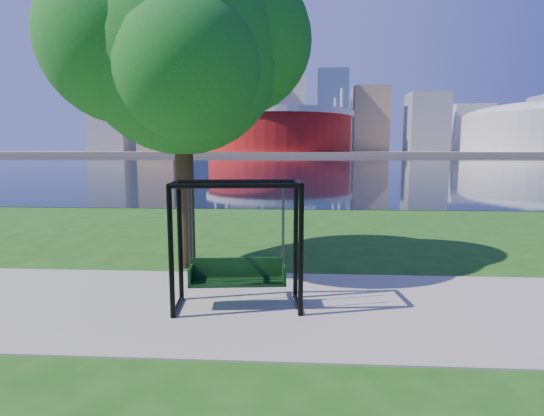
{
  "coord_description": "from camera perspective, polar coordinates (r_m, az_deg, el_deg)",
  "views": [
    {
      "loc": [
        0.42,
        -7.68,
        2.75
      ],
      "look_at": [
        -0.04,
        0.0,
        1.71
      ],
      "focal_mm": 28.0,
      "sensor_mm": 36.0,
      "label": 1
    }
  ],
  "objects": [
    {
      "name": "stadium",
      "position": [
        243.18,
        0.98,
        10.45
      ],
      "size": [
        83.0,
        83.0,
        32.0
      ],
      "color": "maroon",
      "rests_on": "far_bank"
    },
    {
      "name": "park_tree",
      "position": [
        10.4,
        -12.34,
        20.39
      ],
      "size": [
        5.87,
        5.3,
        7.29
      ],
      "color": "black",
      "rests_on": "ground"
    },
    {
      "name": "river",
      "position": [
        109.72,
        3.22,
        6.3
      ],
      "size": [
        900.0,
        180.0,
        0.02
      ],
      "primitive_type": "cube",
      "color": "black",
      "rests_on": "ground"
    },
    {
      "name": "far_bank",
      "position": [
        313.69,
        3.38,
        7.41
      ],
      "size": [
        900.0,
        228.0,
        2.0
      ],
      "primitive_type": "cube",
      "color": "#937F60",
      "rests_on": "ground"
    },
    {
      "name": "ground",
      "position": [
        8.17,
        0.27,
        -11.94
      ],
      "size": [
        900.0,
        900.0,
        0.0
      ],
      "primitive_type": "plane",
      "color": "#1E5114",
      "rests_on": "ground"
    },
    {
      "name": "path",
      "position": [
        7.7,
        0.06,
        -13.09
      ],
      "size": [
        120.0,
        4.0,
        0.03
      ],
      "primitive_type": "cube",
      "color": "#9E937F",
      "rests_on": "ground"
    },
    {
      "name": "skyline",
      "position": [
        328.78,
        2.66,
        13.52
      ],
      "size": [
        392.0,
        66.0,
        96.5
      ],
      "color": "gray",
      "rests_on": "far_bank"
    },
    {
      "name": "swing",
      "position": [
        7.37,
        -4.67,
        -5.37
      ],
      "size": [
        2.27,
        1.17,
        2.24
      ],
      "rotation": [
        0.0,
        0.0,
        0.1
      ],
      "color": "black",
      "rests_on": "ground"
    }
  ]
}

